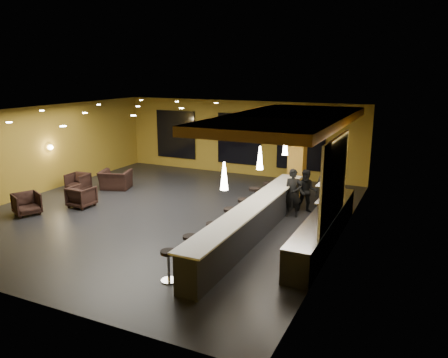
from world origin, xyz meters
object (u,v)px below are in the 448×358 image
at_px(bar_stool_3, 230,218).
at_px(column, 297,154).
at_px(bar_stool_6, 268,190).
at_px(bar_stool_5, 254,196).
at_px(pendant_0, 224,176).
at_px(bar_stool_1, 190,246).
at_px(bar_stool_0, 169,262).
at_px(armchair_b, 82,197).
at_px(armchair_d, 115,180).
at_px(armchair_c, 78,182).
at_px(bar_stool_2, 213,232).
at_px(bar_stool_4, 244,208).
at_px(prep_counter, 324,229).
at_px(armchair_a, 27,204).
at_px(pendant_2, 285,145).
at_px(bar_counter, 253,222).
at_px(staff_c, 328,187).
at_px(pendant_1, 260,158).
at_px(staff_b, 307,191).
at_px(staff_a, 293,193).

bearing_deg(bar_stool_3, column, 81.60).
bearing_deg(bar_stool_6, bar_stool_5, -96.07).
height_order(column, pendant_0, column).
distance_m(column, bar_stool_5, 2.68).
distance_m(pendant_0, bar_stool_1, 2.05).
bearing_deg(bar_stool_0, armchair_b, 149.06).
bearing_deg(armchair_d, armchair_c, 18.38).
distance_m(bar_stool_2, bar_stool_4, 2.27).
xyz_separation_m(prep_counter, armchair_a, (-9.89, -1.80, -0.05)).
xyz_separation_m(pendant_2, armchair_a, (-7.89, -4.30, -1.97)).
distance_m(bar_stool_2, bar_stool_5, 3.60).
xyz_separation_m(bar_stool_5, bar_stool_6, (0.12, 1.10, -0.03)).
bearing_deg(prep_counter, bar_counter, -165.96).
height_order(armchair_b, bar_stool_3, bar_stool_3).
xyz_separation_m(armchair_c, bar_stool_6, (7.74, 1.64, 0.16)).
relative_size(bar_counter, pendant_2, 11.43).
bearing_deg(bar_stool_1, armchair_a, 171.44).
height_order(staff_c, armchair_c, staff_c).
distance_m(pendant_1, staff_b, 3.11).
distance_m(staff_c, bar_stool_1, 6.23).
height_order(staff_b, bar_stool_0, staff_b).
bearing_deg(column, bar_counter, -90.00).
height_order(staff_b, bar_stool_1, staff_b).
distance_m(staff_c, armchair_b, 8.89).
xyz_separation_m(staff_c, bar_stool_3, (-2.16, -3.51, -0.38)).
height_order(pendant_2, armchair_c, pendant_2).
bearing_deg(bar_stool_4, armchair_d, 165.67).
bearing_deg(pendant_0, pendant_2, 90.00).
bearing_deg(armchair_b, pendant_1, -175.50).
bearing_deg(bar_stool_1, staff_b, 73.56).
relative_size(staff_a, bar_stool_6, 2.02).
bearing_deg(armchair_b, pendant_0, 164.02).
bearing_deg(bar_stool_2, armchair_b, 166.84).
xyz_separation_m(pendant_0, bar_stool_3, (-0.69, 1.91, -1.80)).
xyz_separation_m(bar_stool_1, bar_stool_3, (0.10, 2.28, 0.05)).
bearing_deg(bar_counter, staff_c, 66.71).
height_order(bar_counter, pendant_2, pendant_2).
bearing_deg(prep_counter, column, 116.00).
relative_size(staff_a, bar_stool_0, 2.13).
bearing_deg(bar_stool_4, bar_stool_5, 96.50).
relative_size(prep_counter, bar_stool_4, 7.18).
bearing_deg(bar_stool_5, staff_a, 2.81).
distance_m(staff_a, staff_c, 1.39).
xyz_separation_m(staff_b, bar_stool_6, (-1.57, 0.41, -0.24)).
bearing_deg(bar_stool_6, armchair_b, -151.52).
xyz_separation_m(column, bar_stool_2, (-0.71, -5.83, -1.26)).
distance_m(column, pendant_0, 6.63).
relative_size(column, pendant_2, 5.00).
bearing_deg(pendant_2, staff_a, -48.76).
bearing_deg(staff_b, bar_counter, -119.59).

